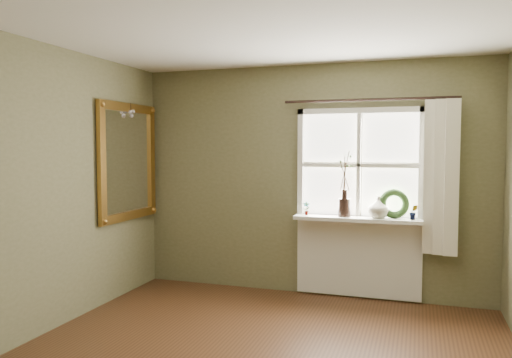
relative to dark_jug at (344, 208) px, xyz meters
The scene contains 14 objects.
ceiling 2.68m from the dark_jug, 101.01° to the right, with size 4.50×4.50×0.00m, color silver.
wall_back 0.53m from the dark_jug, 156.42° to the left, with size 4.00×0.10×2.60m, color #646242.
wall_left 3.26m from the dark_jug, 139.27° to the right, with size 0.10×4.50×2.60m, color #646242.
window_frame 0.49m from the dark_jug, 38.30° to the left, with size 1.36×0.06×1.24m.
window_sill 0.18m from the dark_jug, ahead, with size 1.36×0.26×0.04m, color silver.
window_apron 0.59m from the dark_jug, 38.63° to the left, with size 1.36×0.04×0.88m, color silver.
dark_jug is the anchor object (origin of this frame).
cream_vase 0.36m from the dark_jug, ahead, with size 0.22×0.22×0.23m, color beige.
wreath 0.52m from the dark_jug, ahead, with size 0.32×0.32×0.08m, color #29451F.
potted_plant_left 0.42m from the dark_jug, behind, with size 0.08×0.05×0.15m, color #29451F.
potted_plant_right 0.72m from the dark_jug, ahead, with size 0.09×0.07×0.16m, color #29451F.
curtain 1.04m from the dark_jug, ahead, with size 0.36×0.12×1.59m, color silver.
curtain_rod 1.19m from the dark_jug, 11.88° to the left, with size 0.03×0.03×1.84m, color black.
gilt_mirror 2.48m from the dark_jug, 168.18° to the right, with size 0.10×1.11×1.32m.
Camera 1 is at (1.18, -3.30, 1.67)m, focal length 35.00 mm.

